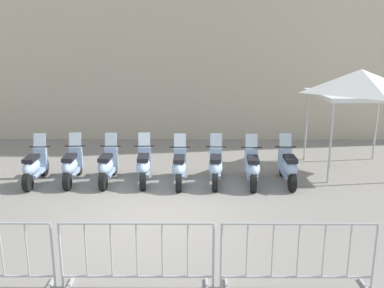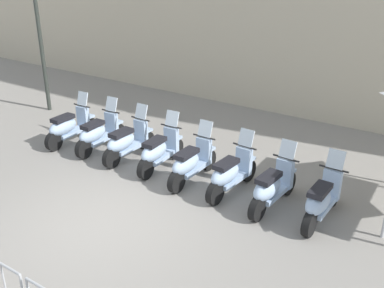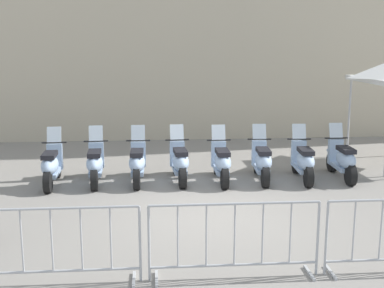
# 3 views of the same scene
# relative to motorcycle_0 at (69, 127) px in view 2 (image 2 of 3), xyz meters

# --- Properties ---
(ground_plane) EXTENTS (120.00, 120.00, 0.00)m
(ground_plane) POSITION_rel_motorcycle_0_xyz_m (3.25, -2.24, -0.45)
(ground_plane) COLOR gray
(motorcycle_0) EXTENTS (0.56, 1.72, 1.24)m
(motorcycle_0) POSITION_rel_motorcycle_0_xyz_m (0.00, 0.00, 0.00)
(motorcycle_0) COLOR black
(motorcycle_0) RESTS_ON ground
(motorcycle_1) EXTENTS (0.56, 1.72, 1.24)m
(motorcycle_1) POSITION_rel_motorcycle_0_xyz_m (0.95, 0.06, 0.00)
(motorcycle_1) COLOR black
(motorcycle_1) RESTS_ON ground
(motorcycle_2) EXTENTS (0.56, 1.72, 1.24)m
(motorcycle_2) POSITION_rel_motorcycle_0_xyz_m (1.90, 0.03, 0.00)
(motorcycle_2) COLOR black
(motorcycle_2) RESTS_ON ground
(motorcycle_3) EXTENTS (0.56, 1.72, 1.24)m
(motorcycle_3) POSITION_rel_motorcycle_0_xyz_m (2.85, 0.01, 0.00)
(motorcycle_3) COLOR black
(motorcycle_3) RESTS_ON ground
(motorcycle_4) EXTENTS (0.56, 1.72, 1.24)m
(motorcycle_4) POSITION_rel_motorcycle_0_xyz_m (3.79, -0.13, 0.00)
(motorcycle_4) COLOR black
(motorcycle_4) RESTS_ON ground
(motorcycle_5) EXTENTS (0.57, 1.73, 1.24)m
(motorcycle_5) POSITION_rel_motorcycle_0_xyz_m (4.74, -0.12, 0.00)
(motorcycle_5) COLOR black
(motorcycle_5) RESTS_ON ground
(motorcycle_6) EXTENTS (0.57, 1.73, 1.24)m
(motorcycle_6) POSITION_rel_motorcycle_0_xyz_m (5.68, -0.21, 0.00)
(motorcycle_6) COLOR black
(motorcycle_6) RESTS_ON ground
(motorcycle_7) EXTENTS (0.56, 1.72, 1.24)m
(motorcycle_7) POSITION_rel_motorcycle_0_xyz_m (6.64, -0.17, 0.00)
(motorcycle_7) COLOR black
(motorcycle_7) RESTS_ON ground
(street_lamp) EXTENTS (0.36, 0.36, 5.35)m
(street_lamp) POSITION_rel_motorcycle_0_xyz_m (-2.52, 1.54, 2.81)
(street_lamp) COLOR #2D332D
(street_lamp) RESTS_ON ground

